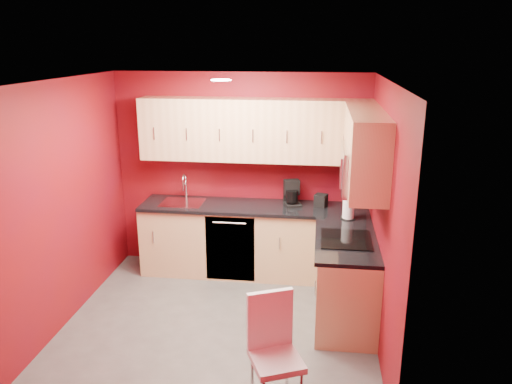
% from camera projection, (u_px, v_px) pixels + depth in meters
% --- Properties ---
extents(floor, '(3.20, 3.20, 0.00)m').
position_uv_depth(floor, '(220.00, 321.00, 5.30)').
color(floor, '#54524E').
rests_on(floor, ground).
extents(ceiling, '(3.20, 3.20, 0.00)m').
position_uv_depth(ceiling, '(215.00, 81.00, 4.58)').
color(ceiling, white).
rests_on(ceiling, wall_back).
extents(wall_back, '(3.20, 0.00, 3.20)m').
position_uv_depth(wall_back, '(241.00, 172.00, 6.37)').
color(wall_back, '#6A0A0A').
rests_on(wall_back, floor).
extents(wall_front, '(3.20, 0.00, 3.20)m').
position_uv_depth(wall_front, '(175.00, 277.00, 3.52)').
color(wall_front, '#6A0A0A').
rests_on(wall_front, floor).
extents(wall_left, '(0.00, 3.00, 3.00)m').
position_uv_depth(wall_left, '(65.00, 203.00, 5.14)').
color(wall_left, '#6A0A0A').
rests_on(wall_left, floor).
extents(wall_right, '(0.00, 3.00, 3.00)m').
position_uv_depth(wall_right, '(383.00, 216.00, 4.75)').
color(wall_right, '#6A0A0A').
rests_on(wall_right, floor).
extents(base_cabinets_back, '(2.80, 0.60, 0.87)m').
position_uv_depth(base_cabinets_back, '(254.00, 241.00, 6.29)').
color(base_cabinets_back, tan).
rests_on(base_cabinets_back, floor).
extents(base_cabinets_right, '(0.60, 1.30, 0.87)m').
position_uv_depth(base_cabinets_right, '(345.00, 280.00, 5.25)').
color(base_cabinets_right, tan).
rests_on(base_cabinets_right, floor).
extents(countertop_back, '(2.80, 0.63, 0.04)m').
position_uv_depth(countertop_back, '(253.00, 207.00, 6.15)').
color(countertop_back, black).
rests_on(countertop_back, base_cabinets_back).
extents(countertop_right, '(0.63, 1.27, 0.04)m').
position_uv_depth(countertop_right, '(346.00, 240.00, 5.11)').
color(countertop_right, black).
rests_on(countertop_right, base_cabinets_right).
extents(upper_cabinets_back, '(2.80, 0.35, 0.75)m').
position_uv_depth(upper_cabinets_back, '(255.00, 130.00, 6.01)').
color(upper_cabinets_back, tan).
rests_on(upper_cabinets_back, wall_back).
extents(upper_cabinets_right, '(0.35, 1.55, 0.75)m').
position_uv_depth(upper_cabinets_right, '(364.00, 141.00, 5.00)').
color(upper_cabinets_right, tan).
rests_on(upper_cabinets_right, wall_right).
extents(microwave, '(0.42, 0.76, 0.42)m').
position_uv_depth(microwave, '(362.00, 169.00, 4.84)').
color(microwave, silver).
rests_on(microwave, upper_cabinets_right).
extents(cooktop, '(0.50, 0.55, 0.01)m').
position_uv_depth(cooktop, '(346.00, 239.00, 5.07)').
color(cooktop, black).
rests_on(cooktop, countertop_right).
extents(sink, '(0.52, 0.42, 0.35)m').
position_uv_depth(sink, '(183.00, 200.00, 6.26)').
color(sink, silver).
rests_on(sink, countertop_back).
extents(dishwasher_front, '(0.60, 0.02, 0.82)m').
position_uv_depth(dishwasher_front, '(230.00, 249.00, 6.05)').
color(dishwasher_front, black).
rests_on(dishwasher_front, base_cabinets_back).
extents(downlight, '(0.20, 0.20, 0.01)m').
position_uv_depth(downlight, '(221.00, 80.00, 4.87)').
color(downlight, white).
rests_on(downlight, ceiling).
extents(coffee_maker, '(0.26, 0.30, 0.31)m').
position_uv_depth(coffee_maker, '(293.00, 193.00, 6.10)').
color(coffee_maker, black).
rests_on(coffee_maker, countertop_back).
extents(napkin_holder, '(0.18, 0.18, 0.15)m').
position_uv_depth(napkin_holder, '(321.00, 200.00, 6.10)').
color(napkin_holder, black).
rests_on(napkin_holder, countertop_back).
extents(paper_towel, '(0.21, 0.21, 0.30)m').
position_uv_depth(paper_towel, '(349.00, 206.00, 5.64)').
color(paper_towel, white).
rests_on(paper_towel, countertop_right).
extents(dining_chair, '(0.51, 0.52, 0.94)m').
position_uv_depth(dining_chair, '(276.00, 355.00, 3.94)').
color(dining_chair, silver).
rests_on(dining_chair, floor).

